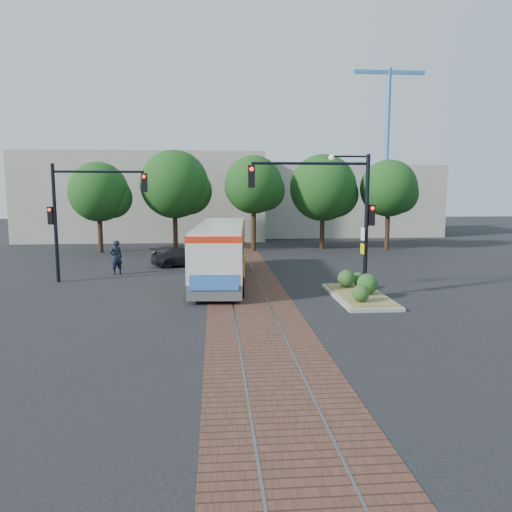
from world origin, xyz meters
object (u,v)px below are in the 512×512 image
(signal_pole_left, at_px, (78,206))
(traffic_island, at_px, (359,290))
(parked_car, at_px, (184,256))
(signal_pole_main, at_px, (339,203))
(city_bus, at_px, (221,249))
(officer, at_px, (116,257))

(signal_pole_left, bearing_deg, traffic_island, -20.36)
(parked_car, bearing_deg, signal_pole_main, -160.35)
(traffic_island, bearing_deg, city_bus, 142.83)
(parked_car, bearing_deg, signal_pole_left, 116.95)
(signal_pole_main, bearing_deg, officer, 147.69)
(city_bus, xyz_separation_m, officer, (-5.80, 2.40, -0.69))
(signal_pole_main, bearing_deg, traffic_island, -5.36)
(signal_pole_main, height_order, signal_pole_left, signal_pole_main)
(traffic_island, xyz_separation_m, signal_pole_left, (-13.19, 4.89, 3.54))
(city_bus, relative_size, traffic_island, 2.15)
(signal_pole_main, distance_m, signal_pole_left, 13.14)
(traffic_island, relative_size, signal_pole_main, 0.87)
(signal_pole_main, height_order, parked_car, signal_pole_main)
(signal_pole_left, height_order, parked_car, signal_pole_left)
(city_bus, bearing_deg, signal_pole_left, -179.09)
(parked_car, bearing_deg, officer, 111.17)
(traffic_island, bearing_deg, signal_pole_main, 174.64)
(signal_pole_main, relative_size, signal_pole_left, 1.00)
(officer, relative_size, parked_car, 0.47)
(city_bus, bearing_deg, traffic_island, -33.26)
(signal_pole_left, height_order, officer, signal_pole_left)
(city_bus, bearing_deg, officer, 161.39)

